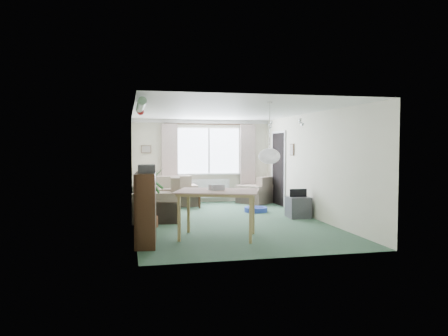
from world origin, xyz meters
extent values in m
plane|color=#30513C|center=(0.00, 0.00, 0.00)|extent=(6.50, 6.50, 0.00)
cube|color=white|center=(0.20, 3.23, 1.50)|extent=(1.80, 0.03, 1.30)
cube|color=black|center=(0.20, 3.15, 2.27)|extent=(2.60, 0.03, 0.03)
cube|color=beige|center=(-0.95, 3.13, 1.27)|extent=(0.45, 0.08, 2.00)
cube|color=beige|center=(1.35, 3.13, 1.27)|extent=(0.45, 0.08, 2.00)
cube|color=white|center=(0.20, 3.19, 0.40)|extent=(1.20, 0.10, 0.55)
cube|color=black|center=(1.99, 2.20, 1.00)|extent=(0.03, 0.95, 2.00)
sphere|color=white|center=(0.20, -2.30, 1.48)|extent=(0.36, 0.36, 0.36)
cylinder|color=#196626|center=(-1.92, -2.30, 2.28)|extent=(1.60, 1.60, 0.12)
sphere|color=silver|center=(1.30, 0.90, 2.22)|extent=(0.20, 0.20, 0.20)
sphere|color=silver|center=(1.60, -0.30, 2.22)|extent=(0.20, 0.20, 0.20)
cube|color=brown|center=(-1.60, 3.23, 1.55)|extent=(0.28, 0.03, 0.22)
cube|color=brown|center=(1.98, 1.20, 1.55)|extent=(0.03, 0.24, 0.30)
cube|color=beige|center=(-1.10, 2.75, 0.42)|extent=(1.67, 0.89, 0.84)
cube|color=tan|center=(1.48, 2.73, 0.38)|extent=(1.18, 1.17, 0.77)
cube|color=tan|center=(-1.50, 0.40, 0.48)|extent=(1.10, 1.15, 0.96)
cube|color=black|center=(-0.61, 2.22, 0.18)|extent=(0.86, 0.54, 0.37)
cube|color=brown|center=(-0.61, 2.19, 0.45)|extent=(0.12, 0.06, 0.16)
cube|color=black|center=(-1.84, -1.91, 0.60)|extent=(0.41, 1.01, 1.21)
cube|color=#343539|center=(-1.82, -2.00, 1.28)|extent=(0.30, 0.36, 0.14)
cylinder|color=#216132|center=(-1.65, -0.38, 0.60)|extent=(0.55, 0.55, 1.20)
cube|color=tan|center=(-0.56, -1.66, 0.42)|extent=(1.56, 1.29, 0.83)
cube|color=#B3B3BE|center=(-0.56, -1.58, 0.89)|extent=(0.28, 0.23, 0.12)
cube|color=#3B3B40|center=(1.70, 0.08, 0.24)|extent=(0.50, 0.55, 0.48)
cylinder|color=#203996|center=(1.00, 1.11, 0.06)|extent=(0.69, 0.69, 0.11)
camera|label=1|loc=(-2.14, -9.28, 1.66)|focal=35.00mm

